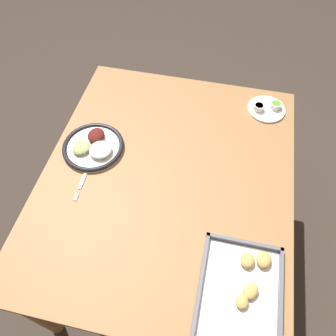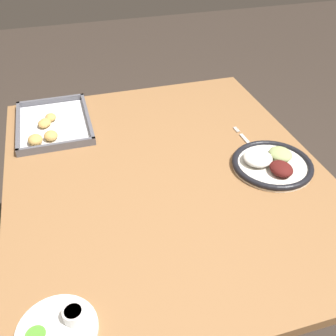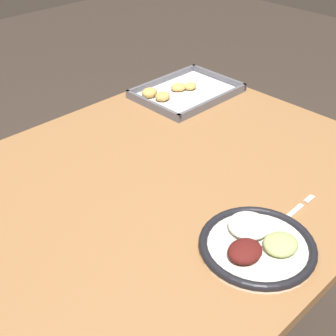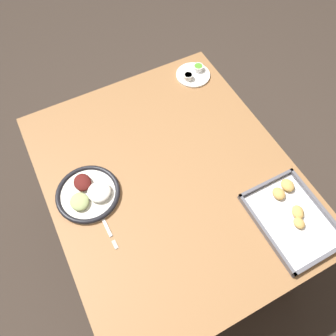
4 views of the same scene
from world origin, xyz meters
TOP-DOWN VIEW (x-y plane):
  - ground_plane at (0.00, 0.00)m, footprint 8.00×8.00m
  - dining_table at (0.00, 0.00)m, footprint 1.19×0.99m
  - dinner_plate at (-0.07, -0.33)m, footprint 0.26×0.26m
  - fork at (0.08, -0.32)m, footprint 0.19×0.02m
  - saucer_plate at (-0.46, 0.37)m, footprint 0.17×0.17m
  - baking_tray at (0.37, 0.33)m, footprint 0.35×0.26m

SIDE VIEW (x-z plane):
  - ground_plane at x=0.00m, z-range 0.00..0.00m
  - dining_table at x=0.00m, z-range 0.27..0.99m
  - fork at x=0.08m, z-range 0.73..0.73m
  - baking_tray at x=0.37m, z-range 0.72..0.76m
  - saucer_plate at x=-0.46m, z-range 0.72..0.76m
  - dinner_plate at x=-0.07m, z-range 0.72..0.76m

